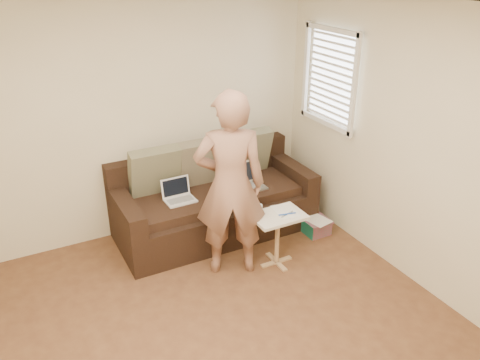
# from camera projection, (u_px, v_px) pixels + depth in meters

# --- Properties ---
(floor) EXTENTS (4.50, 4.50, 0.00)m
(floor) POSITION_uv_depth(u_px,v_px,m) (234.00, 353.00, 3.92)
(floor) COLOR #53311F
(floor) RESTS_ON ground
(ceiling) EXTENTS (4.50, 4.50, 0.00)m
(ceiling) POSITION_uv_depth(u_px,v_px,m) (231.00, 15.00, 2.81)
(ceiling) COLOR white
(ceiling) RESTS_ON wall_back
(wall_back) EXTENTS (4.00, 0.00, 4.00)m
(wall_back) POSITION_uv_depth(u_px,v_px,m) (136.00, 121.00, 5.16)
(wall_back) COLOR beige
(wall_back) RESTS_ON ground
(wall_right) EXTENTS (0.00, 4.50, 4.50)m
(wall_right) POSITION_uv_depth(u_px,v_px,m) (438.00, 159.00, 4.21)
(wall_right) COLOR beige
(wall_right) RESTS_ON ground
(window_blinds) EXTENTS (0.12, 0.88, 1.08)m
(window_blinds) POSITION_uv_depth(u_px,v_px,m) (330.00, 78.00, 5.22)
(window_blinds) COLOR white
(window_blinds) RESTS_ON wall_right
(sofa) EXTENTS (2.20, 0.95, 0.85)m
(sofa) POSITION_uv_depth(u_px,v_px,m) (215.00, 198.00, 5.45)
(sofa) COLOR black
(sofa) RESTS_ON ground
(pillow_left) EXTENTS (0.55, 0.29, 0.57)m
(pillow_left) POSITION_uv_depth(u_px,v_px,m) (155.00, 171.00, 5.22)
(pillow_left) COLOR #696A4E
(pillow_left) RESTS_ON sofa
(pillow_mid) EXTENTS (0.55, 0.27, 0.57)m
(pillow_mid) POSITION_uv_depth(u_px,v_px,m) (202.00, 162.00, 5.44)
(pillow_mid) COLOR #605D44
(pillow_mid) RESTS_ON sofa
(pillow_right) EXTENTS (0.55, 0.28, 0.57)m
(pillow_right) POSITION_uv_depth(u_px,v_px,m) (248.00, 152.00, 5.72)
(pillow_right) COLOR #696A4E
(pillow_right) RESTS_ON sofa
(laptop_silver) EXTENTS (0.38, 0.27, 0.25)m
(laptop_silver) POSITION_uv_depth(u_px,v_px,m) (249.00, 188.00, 5.46)
(laptop_silver) COLOR #B7BABC
(laptop_silver) RESTS_ON sofa
(laptop_white) EXTENTS (0.32, 0.24, 0.23)m
(laptop_white) POSITION_uv_depth(u_px,v_px,m) (180.00, 201.00, 5.18)
(laptop_white) COLOR white
(laptop_white) RESTS_ON sofa
(person) EXTENTS (0.80, 0.68, 1.87)m
(person) POSITION_uv_depth(u_px,v_px,m) (230.00, 185.00, 4.58)
(person) COLOR #9D6555
(person) RESTS_ON ground
(side_table) EXTENTS (0.52, 0.36, 0.57)m
(side_table) POSITION_uv_depth(u_px,v_px,m) (277.00, 239.00, 4.93)
(side_table) COLOR silver
(side_table) RESTS_ON ground
(drinking_glass) EXTENTS (0.07, 0.07, 0.12)m
(drinking_glass) POSITION_uv_depth(u_px,v_px,m) (259.00, 210.00, 4.76)
(drinking_glass) COLOR silver
(drinking_glass) RESTS_ON side_table
(scissors) EXTENTS (0.19, 0.13, 0.02)m
(scissors) POSITION_uv_depth(u_px,v_px,m) (287.00, 214.00, 4.80)
(scissors) COLOR silver
(scissors) RESTS_ON side_table
(paper_on_table) EXTENTS (0.25, 0.33, 0.00)m
(paper_on_table) POSITION_uv_depth(u_px,v_px,m) (286.00, 211.00, 4.87)
(paper_on_table) COLOR white
(paper_on_table) RESTS_ON side_table
(striped_box) EXTENTS (0.28, 0.28, 0.18)m
(striped_box) POSITION_uv_depth(u_px,v_px,m) (316.00, 226.00, 5.55)
(striped_box) COLOR #D51F52
(striped_box) RESTS_ON ground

